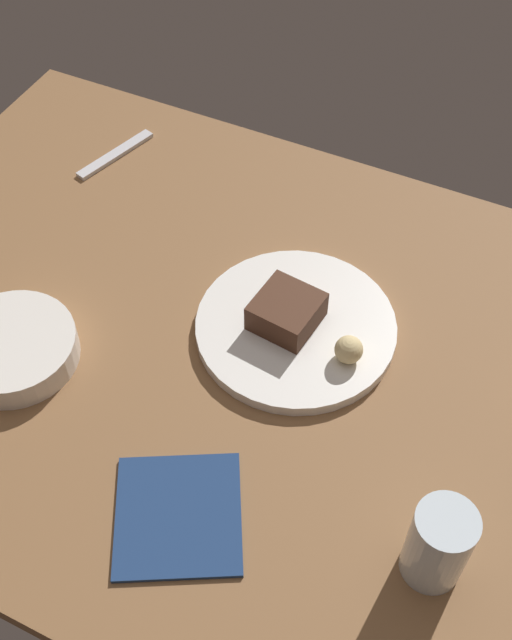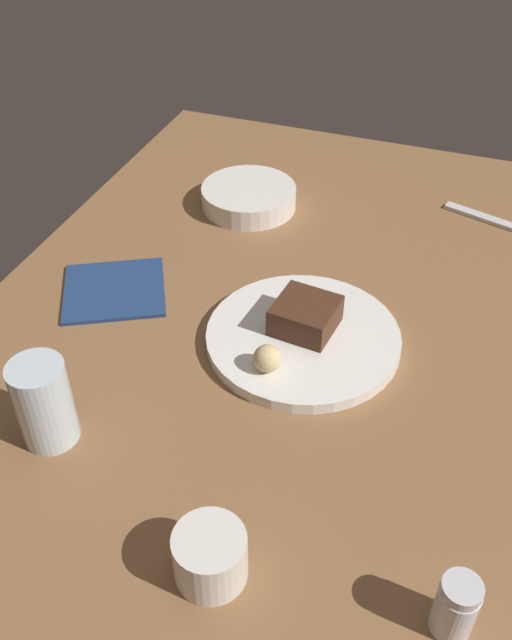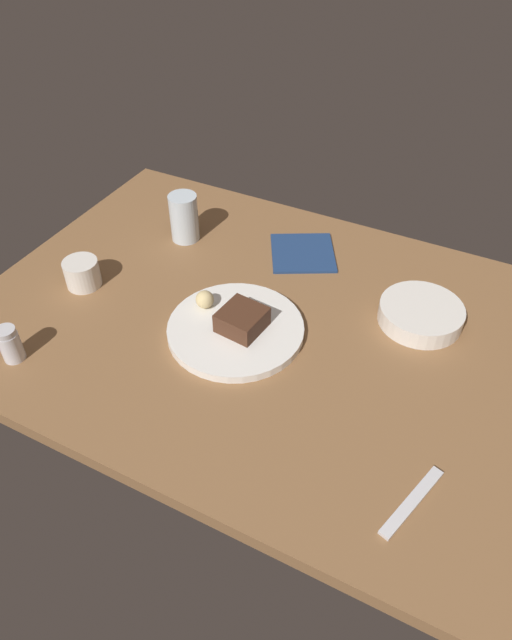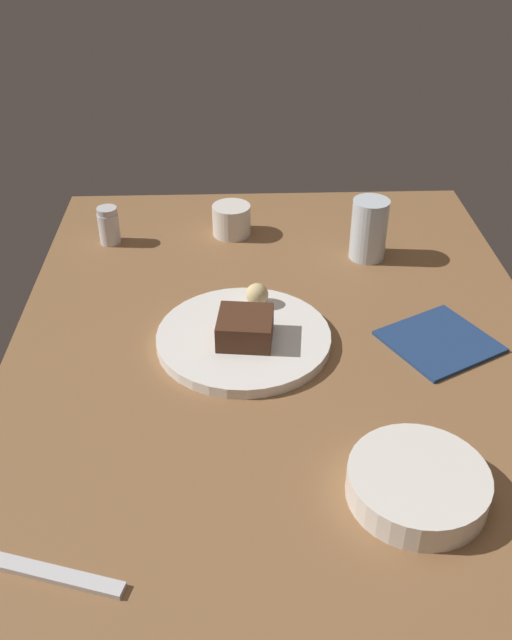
# 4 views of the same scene
# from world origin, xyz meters

# --- Properties ---
(dining_table) EXTENTS (1.20, 0.84, 0.03)m
(dining_table) POSITION_xyz_m (0.00, 0.00, 0.01)
(dining_table) COLOR brown
(dining_table) RESTS_ON ground
(dessert_plate) EXTENTS (0.27, 0.27, 0.02)m
(dessert_plate) POSITION_xyz_m (-0.05, -0.06, 0.04)
(dessert_plate) COLOR white
(dessert_plate) RESTS_ON dining_table
(chocolate_cake_slice) EXTENTS (0.09, 0.09, 0.04)m
(chocolate_cake_slice) POSITION_xyz_m (-0.03, -0.06, 0.07)
(chocolate_cake_slice) COLOR #472819
(chocolate_cake_slice) RESTS_ON dessert_plate
(bread_roll) EXTENTS (0.04, 0.04, 0.04)m
(bread_roll) POSITION_xyz_m (-0.13, -0.03, 0.07)
(bread_roll) COLOR #DBC184
(bread_roll) RESTS_ON dessert_plate
(salt_shaker) EXTENTS (0.04, 0.04, 0.07)m
(salt_shaker) POSITION_xyz_m (-0.38, -0.31, 0.07)
(salt_shaker) COLOR silver
(salt_shaker) RESTS_ON dining_table
(water_glass) EXTENTS (0.07, 0.07, 0.11)m
(water_glass) POSITION_xyz_m (-0.31, 0.18, 0.09)
(water_glass) COLOR silver
(water_glass) RESTS_ON dining_table
(side_bowl) EXTENTS (0.17, 0.17, 0.04)m
(side_bowl) POSITION_xyz_m (0.27, 0.14, 0.05)
(side_bowl) COLOR white
(side_bowl) RESTS_ON dining_table
(coffee_cup) EXTENTS (0.07, 0.07, 0.06)m
(coffee_cup) POSITION_xyz_m (-0.41, -0.07, 0.06)
(coffee_cup) COLOR silver
(coffee_cup) RESTS_ON dining_table
(dessert_spoon) EXTENTS (0.06, 0.15, 0.01)m
(dessert_spoon) POSITION_xyz_m (0.36, -0.26, 0.03)
(dessert_spoon) COLOR silver
(dessert_spoon) RESTS_ON dining_table
(folded_napkin) EXTENTS (0.20, 0.20, 0.01)m
(folded_napkin) POSITION_xyz_m (-0.04, 0.24, 0.03)
(folded_napkin) COLOR navy
(folded_napkin) RESTS_ON dining_table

